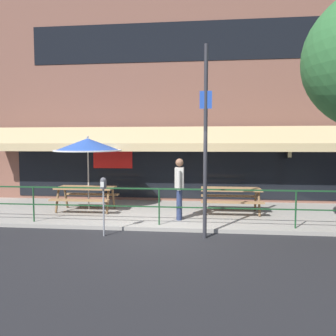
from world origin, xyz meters
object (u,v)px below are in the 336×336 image
street_sign_pole (205,141)px  pedestrian_walking (179,185)px  patio_umbrella_left (88,145)px  picnic_table_left (86,192)px  parking_meter_near (103,189)px  picnic_table_centre (231,194)px

street_sign_pole → pedestrian_walking: bearing=115.9°
patio_umbrella_left → picnic_table_left: bearing=-90.0°
pedestrian_walking → street_sign_pole: street_sign_pole is taller
picnic_table_left → pedestrian_walking: 3.16m
picnic_table_left → parking_meter_near: 2.75m
picnic_table_centre → pedestrian_walking: bearing=-146.9°
patio_umbrella_left → parking_meter_near: bearing=-63.5°
picnic_table_centre → parking_meter_near: parking_meter_near is taller
pedestrian_walking → picnic_table_centre: bearing=33.1°
picnic_table_centre → patio_umbrella_left: 4.76m
pedestrian_walking → parking_meter_near: 2.30m
picnic_table_centre → street_sign_pole: size_ratio=0.40×
picnic_table_centre → street_sign_pole: bearing=-108.3°
parking_meter_near → picnic_table_left: bearing=118.8°
picnic_table_left → street_sign_pole: street_sign_pole is taller
picnic_table_left → pedestrian_walking: bearing=-15.7°
picnic_table_left → patio_umbrella_left: size_ratio=0.76×
picnic_table_centre → pedestrian_walking: 1.83m
picnic_table_centre → parking_meter_near: 4.10m
picnic_table_centre → pedestrian_walking: (-1.50, -0.98, 0.35)m
picnic_table_left → pedestrian_walking: pedestrian_walking is taller
picnic_table_left → street_sign_pole: size_ratio=0.40×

